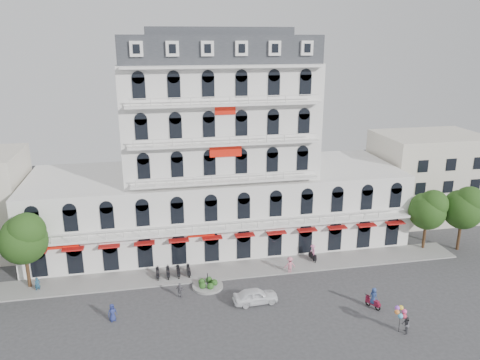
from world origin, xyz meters
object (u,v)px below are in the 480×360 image
rider_east (373,298)px  rider_center (313,252)px  parked_car (256,296)px  balloon_vendor (404,320)px

rider_east → rider_center: bearing=-15.0°
parked_car → rider_east: (10.79, -3.06, 0.31)m
parked_car → balloon_vendor: 13.62m
rider_east → rider_center: (-2.34, 10.40, 0.02)m
balloon_vendor → rider_center: bearing=101.9°
parked_car → rider_center: bearing=-51.7°
parked_car → balloon_vendor: bearing=-124.8°
parked_car → rider_center: (8.45, 7.35, 0.33)m
rider_center → balloon_vendor: size_ratio=0.84×
parked_car → balloon_vendor: size_ratio=1.79×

